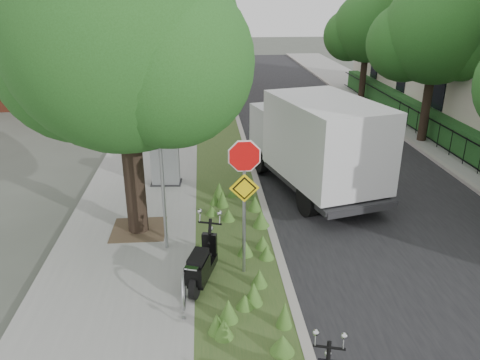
% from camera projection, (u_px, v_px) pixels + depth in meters
% --- Properties ---
extents(ground, '(120.00, 120.00, 0.00)m').
position_uv_depth(ground, '(311.00, 288.00, 10.14)').
color(ground, '#4C5147').
rests_on(ground, ground).
extents(sidewalk_near, '(3.50, 60.00, 0.12)m').
position_uv_depth(sidewalk_near, '(154.00, 148.00, 19.04)').
color(sidewalk_near, gray).
rests_on(sidewalk_near, ground).
extents(verge, '(2.00, 60.00, 0.12)m').
position_uv_depth(verge, '(221.00, 146.00, 19.25)').
color(verge, '#314F22').
rests_on(verge, ground).
extents(kerb_near, '(0.20, 60.00, 0.13)m').
position_uv_depth(kerb_near, '(245.00, 146.00, 19.32)').
color(kerb_near, '#9E9991').
rests_on(kerb_near, ground).
extents(road, '(7.00, 60.00, 0.01)m').
position_uv_depth(road, '(328.00, 145.00, 19.60)').
color(road, black).
rests_on(road, ground).
extents(kerb_far, '(0.20, 60.00, 0.13)m').
position_uv_depth(kerb_far, '(409.00, 141.00, 19.84)').
color(kerb_far, '#9E9991').
rests_on(kerb_far, ground).
extents(footpath_far, '(3.20, 60.00, 0.12)m').
position_uv_depth(footpath_far, '(448.00, 141.00, 19.97)').
color(footpath_far, gray).
rests_on(footpath_far, ground).
extents(street_tree_main, '(6.21, 5.54, 7.66)m').
position_uv_depth(street_tree_main, '(119.00, 47.00, 10.68)').
color(street_tree_main, black).
rests_on(street_tree_main, ground).
extents(bare_post, '(0.08, 0.08, 4.00)m').
position_uv_depth(bare_post, '(162.00, 172.00, 10.77)').
color(bare_post, '#A5A8AD').
rests_on(bare_post, ground).
extents(bike_hoop, '(0.06, 0.78, 0.77)m').
position_uv_depth(bike_hoop, '(184.00, 291.00, 9.19)').
color(bike_hoop, '#A5A8AD').
rests_on(bike_hoop, ground).
extents(sign_assembly, '(0.94, 0.08, 3.22)m').
position_uv_depth(sign_assembly, '(244.00, 181.00, 9.70)').
color(sign_assembly, '#A5A8AD').
rests_on(sign_assembly, ground).
extents(fence_far, '(0.04, 24.00, 1.00)m').
position_uv_depth(fence_far, '(427.00, 127.00, 19.67)').
color(fence_far, black).
rests_on(fence_far, ground).
extents(hedge_far, '(1.00, 24.00, 1.10)m').
position_uv_depth(hedge_far, '(443.00, 127.00, 19.72)').
color(hedge_far, '#163E19').
rests_on(hedge_far, footpath_far).
extents(brick_building, '(9.40, 10.40, 8.30)m').
position_uv_depth(brick_building, '(79.00, 23.00, 28.18)').
color(brick_building, brown).
rests_on(brick_building, ground).
extents(far_tree_b, '(4.83, 4.31, 6.56)m').
position_uv_depth(far_tree_b, '(435.00, 36.00, 18.31)').
color(far_tree_b, black).
rests_on(far_tree_b, ground).
extents(far_tree_c, '(4.37, 3.89, 5.93)m').
position_uv_depth(far_tree_c, '(366.00, 31.00, 25.85)').
color(far_tree_c, black).
rests_on(far_tree_c, ground).
extents(scooter_near, '(0.72, 1.76, 0.86)m').
position_uv_depth(scooter_near, '(201.00, 269.00, 9.88)').
color(scooter_near, black).
rests_on(scooter_near, ground).
extents(box_truck, '(3.61, 6.14, 2.61)m').
position_uv_depth(box_truck, '(316.00, 140.00, 14.48)').
color(box_truck, '#262628').
rests_on(box_truck, ground).
extents(utility_cabinet, '(1.01, 0.70, 1.30)m').
position_uv_depth(utility_cabinet, '(165.00, 165.00, 15.16)').
color(utility_cabinet, '#262628').
rests_on(utility_cabinet, ground).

